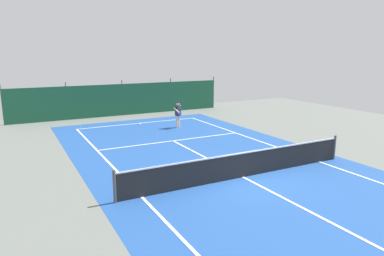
# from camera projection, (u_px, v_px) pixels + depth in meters

# --- Properties ---
(ground_plane) EXTENTS (36.00, 36.00, 0.00)m
(ground_plane) POSITION_uv_depth(u_px,v_px,m) (243.00, 177.00, 13.49)
(ground_plane) COLOR slate
(court_surface) EXTENTS (11.02, 26.60, 0.01)m
(court_surface) POSITION_uv_depth(u_px,v_px,m) (243.00, 177.00, 13.49)
(court_surface) COLOR #1E478C
(court_surface) RESTS_ON ground
(tennis_net) EXTENTS (10.12, 0.10, 1.10)m
(tennis_net) POSITION_uv_depth(u_px,v_px,m) (243.00, 165.00, 13.38)
(tennis_net) COLOR black
(tennis_net) RESTS_ON ground
(back_fence) EXTENTS (16.30, 0.98, 2.70)m
(back_fence) POSITION_uv_depth(u_px,v_px,m) (121.00, 106.00, 27.18)
(back_fence) COLOR #195138
(back_fence) RESTS_ON ground
(tennis_player) EXTENTS (0.56, 0.83, 1.64)m
(tennis_player) POSITION_uv_depth(u_px,v_px,m) (178.00, 113.00, 22.26)
(tennis_player) COLOR beige
(tennis_player) RESTS_ON ground
(tennis_ball_near_player) EXTENTS (0.07, 0.07, 0.07)m
(tennis_ball_near_player) POSITION_uv_depth(u_px,v_px,m) (191.00, 150.00, 17.11)
(tennis_ball_near_player) COLOR #CCDB33
(tennis_ball_near_player) RESTS_ON ground
(tennis_ball_midcourt) EXTENTS (0.07, 0.07, 0.07)m
(tennis_ball_midcourt) POSITION_uv_depth(u_px,v_px,m) (80.00, 127.00, 22.48)
(tennis_ball_midcourt) COLOR #CCDB33
(tennis_ball_midcourt) RESTS_ON ground
(parked_car) EXTENTS (2.20, 4.30, 1.68)m
(parked_car) POSITION_uv_depth(u_px,v_px,m) (96.00, 100.00, 29.17)
(parked_car) COLOR silver
(parked_car) RESTS_ON ground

